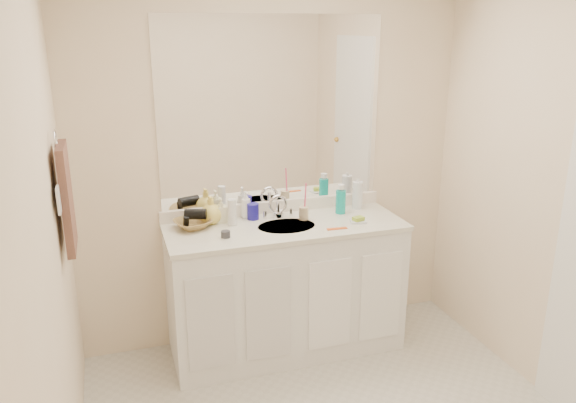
# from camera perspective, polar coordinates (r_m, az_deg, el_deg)

# --- Properties ---
(wall_back) EXTENTS (2.60, 0.02, 2.40)m
(wall_back) POSITION_cam_1_polar(r_m,az_deg,el_deg) (3.72, -1.56, 3.63)
(wall_back) COLOR #FEE8C7
(wall_back) RESTS_ON floor
(wall_left) EXTENTS (0.02, 2.60, 2.40)m
(wall_left) POSITION_cam_1_polar(r_m,az_deg,el_deg) (2.36, -23.48, -6.19)
(wall_left) COLOR #FEE8C7
(wall_left) RESTS_ON floor
(vanity_cabinet) EXTENTS (1.50, 0.55, 0.85)m
(vanity_cabinet) POSITION_cam_1_polar(r_m,az_deg,el_deg) (3.74, -0.24, -8.96)
(vanity_cabinet) COLOR white
(vanity_cabinet) RESTS_ON floor
(countertop) EXTENTS (1.52, 0.57, 0.03)m
(countertop) POSITION_cam_1_polar(r_m,az_deg,el_deg) (3.57, -0.25, -2.61)
(countertop) COLOR silver
(countertop) RESTS_ON vanity_cabinet
(backsplash) EXTENTS (1.52, 0.03, 0.08)m
(backsplash) POSITION_cam_1_polar(r_m,az_deg,el_deg) (3.78, -1.46, -0.55)
(backsplash) COLOR white
(backsplash) RESTS_ON countertop
(sink_basin) EXTENTS (0.37, 0.37, 0.02)m
(sink_basin) POSITION_cam_1_polar(r_m,az_deg,el_deg) (3.55, -0.15, -2.67)
(sink_basin) COLOR beige
(sink_basin) RESTS_ON countertop
(faucet) EXTENTS (0.02, 0.02, 0.11)m
(faucet) POSITION_cam_1_polar(r_m,az_deg,el_deg) (3.69, -1.01, -0.78)
(faucet) COLOR silver
(faucet) RESTS_ON countertop
(mirror) EXTENTS (1.48, 0.01, 1.20)m
(mirror) POSITION_cam_1_polar(r_m,az_deg,el_deg) (3.65, -1.58, 9.11)
(mirror) COLOR white
(mirror) RESTS_ON wall_back
(blue_mug) EXTENTS (0.10, 0.10, 0.10)m
(blue_mug) POSITION_cam_1_polar(r_m,az_deg,el_deg) (3.66, -3.57, -1.01)
(blue_mug) COLOR #1A1490
(blue_mug) RESTS_ON countertop
(tan_cup) EXTENTS (0.08, 0.08, 0.08)m
(tan_cup) POSITION_cam_1_polar(r_m,az_deg,el_deg) (3.65, 1.60, -1.19)
(tan_cup) COLOR #C5B18B
(tan_cup) RESTS_ON countertop
(toothbrush) EXTENTS (0.01, 0.04, 0.19)m
(toothbrush) POSITION_cam_1_polar(r_m,az_deg,el_deg) (3.62, 1.77, 0.44)
(toothbrush) COLOR #F94176
(toothbrush) RESTS_ON tan_cup
(mouthwash_bottle) EXTENTS (0.08, 0.08, 0.16)m
(mouthwash_bottle) POSITION_cam_1_polar(r_m,az_deg,el_deg) (3.78, 5.37, -0.03)
(mouthwash_bottle) COLOR #0EADA4
(mouthwash_bottle) RESTS_ON countertop
(clear_pump_bottle) EXTENTS (0.09, 0.09, 0.19)m
(clear_pump_bottle) POSITION_cam_1_polar(r_m,az_deg,el_deg) (3.89, 7.08, 0.64)
(clear_pump_bottle) COLOR white
(clear_pump_bottle) RESTS_ON countertop
(soap_dish) EXTENTS (0.12, 0.10, 0.01)m
(soap_dish) POSITION_cam_1_polar(r_m,az_deg,el_deg) (3.63, 7.15, -2.02)
(soap_dish) COLOR silver
(soap_dish) RESTS_ON countertop
(green_soap) EXTENTS (0.08, 0.06, 0.02)m
(green_soap) POSITION_cam_1_polar(r_m,az_deg,el_deg) (3.63, 7.16, -1.74)
(green_soap) COLOR #98B92D
(green_soap) RESTS_ON soap_dish
(orange_comb) EXTENTS (0.13, 0.03, 0.01)m
(orange_comb) POSITION_cam_1_polar(r_m,az_deg,el_deg) (3.50, 5.00, -2.76)
(orange_comb) COLOR #EB5718
(orange_comb) RESTS_ON countertop
(dark_jar) EXTENTS (0.06, 0.06, 0.04)m
(dark_jar) POSITION_cam_1_polar(r_m,az_deg,el_deg) (3.37, -6.36, -3.32)
(dark_jar) COLOR #2D2D33
(dark_jar) RESTS_ON countertop
(extra_white_bottle) EXTENTS (0.07, 0.07, 0.17)m
(extra_white_bottle) POSITION_cam_1_polar(r_m,az_deg,el_deg) (3.55, -5.70, -1.09)
(extra_white_bottle) COLOR white
(extra_white_bottle) RESTS_ON countertop
(soap_bottle_white) EXTENTS (0.08, 0.08, 0.18)m
(soap_bottle_white) POSITION_cam_1_polar(r_m,az_deg,el_deg) (3.68, -4.29, -0.32)
(soap_bottle_white) COLOR white
(soap_bottle_white) RESTS_ON countertop
(soap_bottle_cream) EXTENTS (0.08, 0.08, 0.16)m
(soap_bottle_cream) POSITION_cam_1_polar(r_m,az_deg,el_deg) (3.61, -6.83, -0.87)
(soap_bottle_cream) COLOR #F3F0C6
(soap_bottle_cream) RESTS_ON countertop
(soap_bottle_yellow) EXTENTS (0.16, 0.16, 0.18)m
(soap_bottle_yellow) POSITION_cam_1_polar(r_m,az_deg,el_deg) (3.59, -7.84, -0.87)
(soap_bottle_yellow) COLOR #EAD25B
(soap_bottle_yellow) RESTS_ON countertop
(wicker_basket) EXTENTS (0.28, 0.28, 0.05)m
(wicker_basket) POSITION_cam_1_polar(r_m,az_deg,el_deg) (3.55, -9.64, -2.26)
(wicker_basket) COLOR olive
(wicker_basket) RESTS_ON countertop
(hair_dryer) EXTENTS (0.15, 0.10, 0.07)m
(hair_dryer) POSITION_cam_1_polar(r_m,az_deg,el_deg) (3.53, -9.37, -1.27)
(hair_dryer) COLOR black
(hair_dryer) RESTS_ON wicker_basket
(towel_ring) EXTENTS (0.01, 0.11, 0.11)m
(towel_ring) POSITION_cam_1_polar(r_m,az_deg,el_deg) (3.00, -22.57, 5.79)
(towel_ring) COLOR silver
(towel_ring) RESTS_ON wall_left
(hand_towel) EXTENTS (0.04, 0.32, 0.55)m
(hand_towel) POSITION_cam_1_polar(r_m,az_deg,el_deg) (3.06, -21.56, 0.34)
(hand_towel) COLOR #472E26
(hand_towel) RESTS_ON towel_ring
(switch_plate) EXTENTS (0.01, 0.08, 0.13)m
(switch_plate) POSITION_cam_1_polar(r_m,az_deg,el_deg) (2.86, -22.28, 0.14)
(switch_plate) COLOR white
(switch_plate) RESTS_ON wall_left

